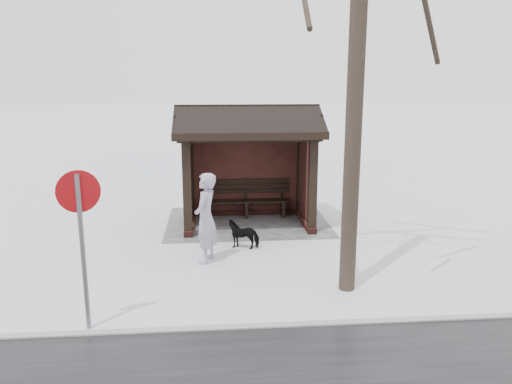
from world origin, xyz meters
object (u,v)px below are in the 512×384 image
Objects in this scene: pedestrian at (206,218)px; road_sign at (80,217)px; bus_shelter at (247,141)px; dog at (244,234)px.

pedestrian is 0.76× the size of road_sign.
dog is (0.22, 1.92, -1.85)m from bus_shelter.
bus_shelter is 1.92× the size of pedestrian.
pedestrian is at bearing -141.27° from road_sign.
dog is at bearing -144.26° from road_sign.
bus_shelter is at bearing -135.23° from road_sign.
bus_shelter reaches higher than road_sign.
pedestrian is 1.33m from dog.
road_sign is (2.59, 3.52, 1.45)m from dog.
bus_shelter is at bearing 177.62° from pedestrian.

